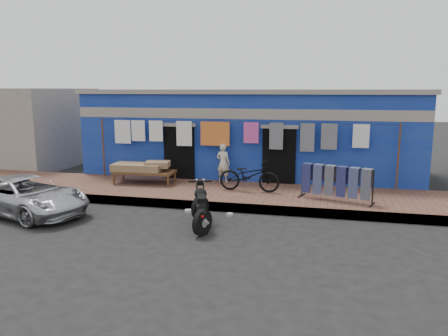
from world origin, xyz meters
The scene contains 15 objects.
ground centered at (0.00, 0.00, 0.00)m, with size 80.00×80.00×0.00m, color black.
sidewalk centered at (0.00, 3.00, 0.12)m, with size 28.00×3.00×0.25m, color brown.
curb centered at (0.00, 1.55, 0.12)m, with size 28.00×0.10×0.25m, color gray.
building centered at (0.00, 6.99, 1.69)m, with size 12.20×5.20×3.36m.
neighbor_left centered at (-11.00, 7.00, 1.70)m, with size 6.00×5.00×3.40m, color #9E9384.
clothesline centered at (-0.36, 4.25, 1.82)m, with size 10.06×0.06×2.10m.
car centered at (-5.08, 0.04, 0.54)m, with size 1.74×3.83×1.08m, color #B4B4B9.
seated_person centered at (-0.55, 4.20, 0.91)m, with size 0.47×0.32×1.32m, color beige.
bicycle centered at (0.54, 3.10, 0.85)m, with size 0.66×1.87×1.21m, color black.
motorcycle centered at (-0.13, 0.07, 0.54)m, with size 1.08×1.76×1.07m, color black, non-canonical shape.
charpoy centered at (-3.08, 3.46, 0.61)m, with size 2.16×1.10×0.71m, color brown, non-canonical shape.
jeans_rack centered at (3.13, 2.52, 0.76)m, with size 2.17×1.09×1.03m, color black, non-canonical shape.
litter_a centered at (-0.82, 1.20, 0.04)m, with size 0.19×0.15×0.09m, color silver.
litter_b centered at (0.36, 1.14, 0.04)m, with size 0.15×0.12×0.08m, color silver.
litter_c centered at (-0.31, 0.52, 0.05)m, with size 0.23×0.18×0.09m, color silver.
Camera 1 is at (2.81, -9.92, 3.36)m, focal length 35.00 mm.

